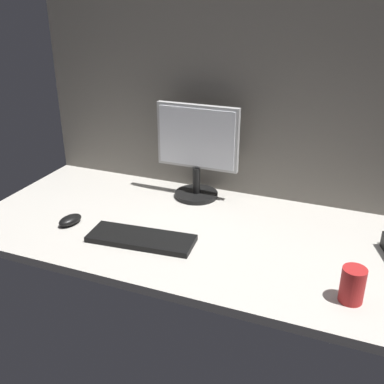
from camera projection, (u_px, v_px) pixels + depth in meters
ground_plane at (215, 234)px, 164.76cm from camera, size 180.00×80.00×3.00cm
cubicle_wall_back at (248, 101)px, 179.75cm from camera, size 180.00×5.00×78.07cm
monitor at (197, 149)px, 182.47cm from camera, size 34.10×18.00×38.80cm
keyboard at (141, 239)px, 156.55cm from camera, size 38.03×16.33×2.00cm
mouse at (70, 220)px, 167.56cm from camera, size 7.80×10.69×3.40cm
mug_red_plastic at (353, 285)px, 125.07cm from camera, size 6.79×6.79×10.50cm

